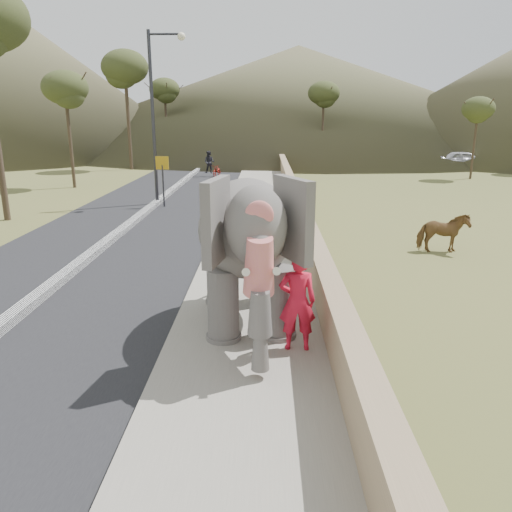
{
  "coord_description": "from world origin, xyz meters",
  "views": [
    {
      "loc": [
        0.38,
        -7.59,
        4.25
      ],
      "look_at": [
        0.2,
        1.44,
        1.7
      ],
      "focal_mm": 35.0,
      "sensor_mm": 36.0,
      "label": 1
    }
  ],
  "objects": [
    {
      "name": "cow",
      "position": [
        6.02,
        8.0,
        0.64
      ],
      "size": [
        1.55,
        0.75,
        1.29
      ],
      "primitive_type": "imported",
      "rotation": [
        0.0,
        0.0,
        1.54
      ],
      "color": "brown",
      "rests_on": "ground"
    },
    {
      "name": "lamppost",
      "position": [
        -4.69,
        16.8,
        4.87
      ],
      "size": [
        1.76,
        0.36,
        8.0
      ],
      "color": "#2D2D32",
      "rests_on": "ground"
    },
    {
      "name": "elephant_and_man",
      "position": [
        0.02,
        2.11,
        1.67
      ],
      "size": [
        2.62,
        4.46,
        3.07
      ],
      "color": "slate",
      "rests_on": "ground"
    },
    {
      "name": "motorcyclist",
      "position": [
        -3.38,
        28.21,
        0.72
      ],
      "size": [
        1.4,
        1.69,
        1.83
      ],
      "color": "maroon",
      "rests_on": "ground"
    },
    {
      "name": "road",
      "position": [
        -5.0,
        10.0,
        0.01
      ],
      "size": [
        7.0,
        120.0,
        0.03
      ],
      "primitive_type": "cube",
      "color": "black",
      "rests_on": "ground"
    },
    {
      "name": "parapet",
      "position": [
        1.65,
        10.0,
        0.55
      ],
      "size": [
        0.3,
        120.0,
        1.1
      ],
      "primitive_type": "cube",
      "color": "tan",
      "rests_on": "ground"
    },
    {
      "name": "walkway",
      "position": [
        0.0,
        10.0,
        0.07
      ],
      "size": [
        3.0,
        120.0,
        0.15
      ],
      "primitive_type": "cube",
      "color": "#9E9687",
      "rests_on": "ground"
    },
    {
      "name": "distant_car",
      "position": [
        16.75,
        34.35,
        0.72
      ],
      "size": [
        4.44,
        2.33,
        1.44
      ],
      "primitive_type": "imported",
      "rotation": [
        0.0,
        0.0,
        1.42
      ],
      "color": "silver",
      "rests_on": "ground"
    },
    {
      "name": "ground",
      "position": [
        0.0,
        0.0,
        0.0
      ],
      "size": [
        160.0,
        160.0,
        0.0
      ],
      "primitive_type": "plane",
      "color": "olive",
      "rests_on": "ground"
    },
    {
      "name": "signboard",
      "position": [
        -4.5,
        15.98,
        1.64
      ],
      "size": [
        0.6,
        0.08,
        2.4
      ],
      "color": "#2D2D33",
      "rests_on": "ground"
    },
    {
      "name": "median",
      "position": [
        -5.0,
        10.0,
        0.11
      ],
      "size": [
        0.35,
        120.0,
        0.22
      ],
      "primitive_type": "cube",
      "color": "black",
      "rests_on": "ground"
    },
    {
      "name": "trees",
      "position": [
        0.15,
        27.54,
        4.05
      ],
      "size": [
        48.49,
        42.26,
        9.41
      ],
      "color": "#473828",
      "rests_on": "ground"
    },
    {
      "name": "hill_far",
      "position": [
        5.0,
        70.0,
        7.0
      ],
      "size": [
        80.0,
        80.0,
        14.0
      ],
      "primitive_type": "cone",
      "color": "brown",
      "rests_on": "ground"
    }
  ]
}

